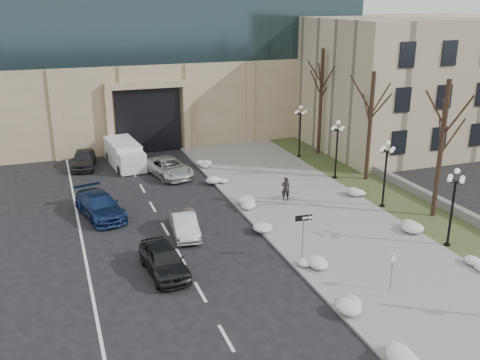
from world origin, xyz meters
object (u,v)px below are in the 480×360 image
(lamppost_b, at_px, (386,165))
(one_way_sign, at_px, (306,223))
(car_e, at_px, (83,159))
(keep_sign, at_px, (392,264))
(lamppost_d, at_px, (300,124))
(car_a, at_px, (164,260))
(box_truck, at_px, (125,154))
(lamppost_a, at_px, (454,197))
(pedestrian, at_px, (286,189))
(car_b, at_px, (184,224))
(car_c, at_px, (100,206))
(lamppost_c, at_px, (337,142))
(car_d, at_px, (168,167))

(lamppost_b, bearing_deg, one_way_sign, -148.54)
(car_e, height_order, keep_sign, keep_sign)
(lamppost_b, distance_m, lamppost_d, 13.00)
(car_e, relative_size, lamppost_d, 0.95)
(car_a, distance_m, box_truck, 20.00)
(keep_sign, bearing_deg, lamppost_a, 11.22)
(box_truck, bearing_deg, pedestrian, -58.75)
(car_b, distance_m, lamppost_b, 14.06)
(car_c, height_order, lamppost_a, lamppost_a)
(car_e, relative_size, pedestrian, 2.68)
(car_a, xyz_separation_m, lamppost_d, (16.03, 17.02, 2.30))
(pedestrian, xyz_separation_m, lamppost_a, (5.76, -9.84, 2.11))
(car_e, bearing_deg, car_c, -79.62)
(keep_sign, bearing_deg, pedestrian, 72.15)
(car_c, distance_m, lamppost_c, 18.56)
(one_way_sign, bearing_deg, keep_sign, -57.18)
(lamppost_a, xyz_separation_m, lamppost_d, (0.00, 19.50, 0.00))
(car_d, distance_m, lamppost_a, 22.11)
(car_c, distance_m, car_d, 9.13)
(car_e, bearing_deg, keep_sign, -55.05)
(lamppost_c, distance_m, lamppost_d, 6.50)
(car_d, xyz_separation_m, pedestrian, (6.49, -8.42, 0.22))
(car_d, bearing_deg, car_b, -111.07)
(car_e, xyz_separation_m, lamppost_b, (18.52, -16.44, 2.30))
(lamppost_d, bearing_deg, keep_sign, -105.07)
(pedestrian, height_order, lamppost_c, lamppost_c)
(car_b, height_order, lamppost_b, lamppost_b)
(lamppost_b, relative_size, lamppost_d, 1.00)
(lamppost_d, bearing_deg, car_d, -174.22)
(lamppost_d, bearing_deg, lamppost_b, -90.00)
(keep_sign, relative_size, lamppost_b, 0.44)
(box_truck, height_order, lamppost_c, lamppost_c)
(car_b, height_order, car_c, car_c)
(one_way_sign, bearing_deg, car_c, 139.36)
(box_truck, distance_m, one_way_sign, 22.20)
(car_a, xyz_separation_m, car_b, (2.19, 4.33, -0.10))
(one_way_sign, xyz_separation_m, lamppost_a, (8.47, -1.32, 0.87))
(one_way_sign, bearing_deg, lamppost_a, -3.71)
(car_c, xyz_separation_m, lamppost_c, (18.35, 1.54, 2.30))
(car_c, relative_size, car_d, 1.00)
(box_truck, height_order, lamppost_a, lamppost_a)
(box_truck, height_order, keep_sign, keep_sign)
(car_c, relative_size, lamppost_b, 1.12)
(one_way_sign, height_order, lamppost_b, lamppost_b)
(car_d, xyz_separation_m, lamppost_b, (12.26, -11.76, 2.33))
(pedestrian, xyz_separation_m, lamppost_c, (5.76, 3.16, 2.11))
(car_b, height_order, car_e, car_e)
(car_e, distance_m, lamppost_a, 29.57)
(box_truck, xyz_separation_m, lamppost_d, (15.12, -2.96, 2.10))
(car_e, bearing_deg, car_b, -64.31)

